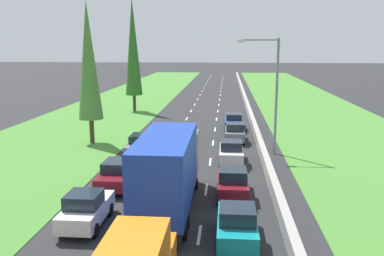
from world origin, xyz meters
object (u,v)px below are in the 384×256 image
Objects in this scene: grey_hatchback_right_lane at (235,132)px; grey_sedan_left_lane at (142,144)px; blue_box_truck_centre_lane at (169,171)px; maroon_sedan_left_lane at (118,173)px; white_hatchback_right_lane at (231,152)px; street_light_mast at (272,88)px; poplar_tree_third at (133,47)px; blue_sedan_right_lane at (234,121)px; poplar_tree_second at (89,61)px; white_hatchback_left_lane at (86,209)px; teal_hatchback_right_lane at (237,224)px; maroon_hatchback_right_lane at (233,183)px.

grey_sedan_left_lane is at bearing -145.34° from grey_hatchback_right_lane.
blue_box_truck_centre_lane is 11.74m from grey_sedan_left_lane.
maroon_sedan_left_lane and grey_sedan_left_lane have the same top height.
street_light_mast is at bearing 43.46° from white_hatchback_right_lane.
maroon_sedan_left_lane is 30.21m from poplar_tree_third.
poplar_tree_third is at bearing 140.45° from blue_sedan_right_lane.
blue_box_truck_centre_lane is 2.09× the size of maroon_sedan_left_lane.
blue_box_truck_centre_lane is 0.77× the size of poplar_tree_second.
poplar_tree_third is (-5.34, 21.31, 7.40)m from grey_sedan_left_lane.
street_light_mast is (10.02, 14.22, 4.40)m from white_hatchback_left_lane.
blue_box_truck_centre_lane is at bearing 136.98° from teal_hatchback_right_lane.
white_hatchback_left_lane is 0.27× the size of poplar_tree_third.
blue_sedan_right_lane is (0.23, 25.05, -0.02)m from teal_hatchback_right_lane.
white_hatchback_left_lane is at bearing 171.04° from teal_hatchback_right_lane.
poplar_tree_third reaches higher than white_hatchback_right_lane.
blue_sedan_right_lane is 0.31× the size of poplar_tree_third.
teal_hatchback_right_lane is at bearing -55.24° from poplar_tree_second.
poplar_tree_second is (-12.45, -1.72, 6.29)m from grey_hatchback_right_lane.
poplar_tree_second is (-12.45, -7.45, 6.31)m from blue_sedan_right_lane.
blue_sedan_right_lane is at bearing -39.55° from poplar_tree_third.
teal_hatchback_right_lane is 1.00× the size of white_hatchback_right_lane.
maroon_sedan_left_lane is (0.05, 5.64, -0.02)m from white_hatchback_left_lane.
maroon_hatchback_right_lane is 0.41× the size of blue_box_truck_centre_lane.
maroon_sedan_left_lane is 7.47m from grey_sedan_left_lane.
grey_sedan_left_lane is (-0.06, 13.11, -0.02)m from white_hatchback_left_lane.
white_hatchback_right_lane is 12.64m from blue_sedan_right_lane.
white_hatchback_right_lane reaches higher than maroon_sedan_left_lane.
maroon_sedan_left_lane is 1.00× the size of grey_sedan_left_lane.
poplar_tree_third is (-5.40, 34.42, 7.38)m from white_hatchback_left_lane.
white_hatchback_right_lane is 0.32× the size of poplar_tree_second.
teal_hatchback_right_lane is at bearing -90.53° from blue_sedan_right_lane.
grey_sedan_left_lane is 23.18m from poplar_tree_third.
white_hatchback_left_lane is at bearing -125.17° from street_light_mast.
white_hatchback_left_lane is 0.87× the size of blue_sedan_right_lane.
grey_hatchback_right_lane is at bearing 77.31° from blue_box_truck_centre_lane.
poplar_tree_second is (-5.19, 10.85, 6.31)m from maroon_sedan_left_lane.
blue_sedan_right_lane is (7.30, 23.93, -0.02)m from white_hatchback_left_lane.
blue_box_truck_centre_lane is at bearing -44.70° from maroon_sedan_left_lane.
poplar_tree_second reaches higher than teal_hatchback_right_lane.
poplar_tree_second reaches higher than maroon_hatchback_right_lane.
grey_sedan_left_lane is at bearing -75.94° from poplar_tree_third.
street_light_mast is at bearing 79.11° from teal_hatchback_right_lane.
teal_hatchback_right_lane is 5.51m from maroon_hatchback_right_lane.
maroon_sedan_left_lane is at bearing -79.28° from poplar_tree_third.
maroon_hatchback_right_lane reaches higher than blue_sedan_right_lane.
white_hatchback_right_lane is at bearing 39.41° from maroon_sedan_left_lane.
white_hatchback_right_lane is 27.22m from poplar_tree_third.
teal_hatchback_right_lane is 1.00× the size of grey_hatchback_right_lane.
maroon_sedan_left_lane is 0.37× the size of poplar_tree_second.
street_light_mast reaches higher than blue_box_truck_centre_lane.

